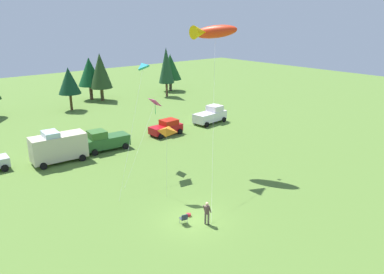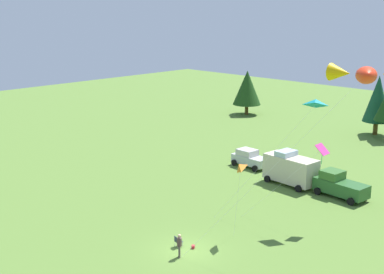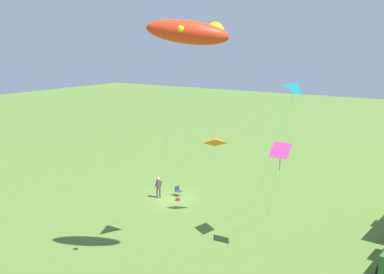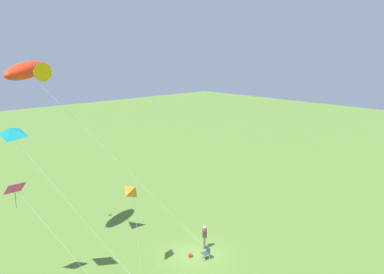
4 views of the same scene
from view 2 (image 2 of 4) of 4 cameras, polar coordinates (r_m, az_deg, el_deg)
name	(u,v)px [view 2 (image 2 of 4)]	position (r m, az deg, el deg)	size (l,w,h in m)	color
ground_plane	(186,251)	(39.54, -0.65, -12.05)	(160.00, 160.00, 0.00)	#567930
person_kite_flyer	(179,244)	(38.23, -1.35, -11.32)	(0.53, 0.54, 1.74)	#5A4C49
folding_chair	(178,241)	(39.94, -1.54, -11.01)	(0.58, 0.58, 0.82)	#2D3546
backpack_on_grass	(193,247)	(39.89, 0.12, -11.63)	(0.32, 0.22, 0.22)	#B4252D
car_silver_compact	(250,158)	(59.00, 6.17, -2.27)	(4.29, 2.39, 1.89)	#BBC0BE
van_camper_beige	(290,168)	(53.61, 10.46, -3.32)	(5.55, 2.93, 3.34)	beige
truck_green_flatbed	(339,185)	(51.41, 15.45, -4.99)	(5.15, 2.76, 2.34)	#2B5D29
kite_large_fish	(360,75)	(37.00, 17.45, 6.37)	(10.05, 11.13, 13.69)	red
kite_delta_orange	(239,167)	(40.07, 5.00, -3.21)	(1.42, 1.53, 5.97)	orange
kite_delta_teal	(316,102)	(43.17, 13.05, 3.62)	(6.84, 6.02, 10.32)	teal
kite_diamond_rainbow	(321,151)	(43.07, 13.58, -1.45)	(5.93, 3.56, 6.70)	#DE3592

